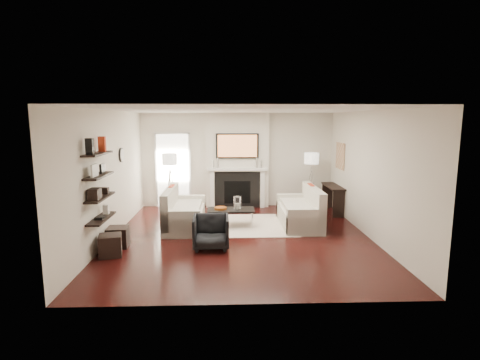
{
  "coord_description": "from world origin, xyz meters",
  "views": [
    {
      "loc": [
        -0.3,
        -7.79,
        2.5
      ],
      "look_at": [
        0.0,
        0.6,
        1.15
      ],
      "focal_mm": 28.0,
      "sensor_mm": 36.0,
      "label": 1
    }
  ],
  "objects_px": {
    "loveseat_right_base": "(299,217)",
    "lamp_left_shade": "(170,159)",
    "armchair": "(211,230)",
    "ottoman_near": "(118,237)",
    "coffee_table": "(231,210)",
    "loveseat_left_base": "(185,218)",
    "lamp_right_shade": "(312,158)"
  },
  "relations": [
    {
      "from": "armchair",
      "to": "ottoman_near",
      "type": "height_order",
      "value": "armchair"
    },
    {
      "from": "coffee_table",
      "to": "armchair",
      "type": "height_order",
      "value": "armchair"
    },
    {
      "from": "loveseat_left_base",
      "to": "lamp_left_shade",
      "type": "xyz_separation_m",
      "value": [
        -0.56,
        1.56,
        1.24
      ]
    },
    {
      "from": "coffee_table",
      "to": "lamp_right_shade",
      "type": "xyz_separation_m",
      "value": [
        2.26,
        1.63,
        1.05
      ]
    },
    {
      "from": "coffee_table",
      "to": "armchair",
      "type": "bearing_deg",
      "value": -105.41
    },
    {
      "from": "loveseat_right_base",
      "to": "coffee_table",
      "type": "distance_m",
      "value": 1.64
    },
    {
      "from": "loveseat_right_base",
      "to": "lamp_right_shade",
      "type": "xyz_separation_m",
      "value": [
        0.62,
        1.58,
        1.24
      ]
    },
    {
      "from": "loveseat_right_base",
      "to": "lamp_left_shade",
      "type": "bearing_deg",
      "value": 155.32
    },
    {
      "from": "lamp_right_shade",
      "to": "loveseat_right_base",
      "type": "bearing_deg",
      "value": -111.51
    },
    {
      "from": "loveseat_right_base",
      "to": "coffee_table",
      "type": "bearing_deg",
      "value": -178.41
    },
    {
      "from": "loveseat_left_base",
      "to": "coffee_table",
      "type": "distance_m",
      "value": 1.1
    },
    {
      "from": "lamp_right_shade",
      "to": "ottoman_near",
      "type": "xyz_separation_m",
      "value": [
        -4.52,
        -2.99,
        -1.25
      ]
    },
    {
      "from": "loveseat_left_base",
      "to": "loveseat_right_base",
      "type": "xyz_separation_m",
      "value": [
        2.72,
        0.06,
        0.0
      ]
    },
    {
      "from": "loveseat_right_base",
      "to": "lamp_right_shade",
      "type": "bearing_deg",
      "value": 68.49
    },
    {
      "from": "loveseat_left_base",
      "to": "armchair",
      "type": "bearing_deg",
      "value": -65.44
    },
    {
      "from": "lamp_left_shade",
      "to": "loveseat_right_base",
      "type": "bearing_deg",
      "value": -24.68
    },
    {
      "from": "armchair",
      "to": "ottoman_near",
      "type": "relative_size",
      "value": 1.78
    },
    {
      "from": "loveseat_left_base",
      "to": "ottoman_near",
      "type": "height_order",
      "value": "loveseat_left_base"
    },
    {
      "from": "loveseat_right_base",
      "to": "lamp_left_shade",
      "type": "distance_m",
      "value": 3.81
    },
    {
      "from": "loveseat_right_base",
      "to": "lamp_right_shade",
      "type": "distance_m",
      "value": 2.1
    },
    {
      "from": "lamp_left_shade",
      "to": "loveseat_left_base",
      "type": "bearing_deg",
      "value": -70.4
    },
    {
      "from": "loveseat_left_base",
      "to": "lamp_right_shade",
      "type": "bearing_deg",
      "value": 26.13
    },
    {
      "from": "lamp_left_shade",
      "to": "ottoman_near",
      "type": "distance_m",
      "value": 3.23
    },
    {
      "from": "coffee_table",
      "to": "loveseat_right_base",
      "type": "bearing_deg",
      "value": 1.59
    },
    {
      "from": "coffee_table",
      "to": "lamp_right_shade",
      "type": "relative_size",
      "value": 2.75
    },
    {
      "from": "lamp_right_shade",
      "to": "ottoman_near",
      "type": "height_order",
      "value": "lamp_right_shade"
    },
    {
      "from": "loveseat_right_base",
      "to": "coffee_table",
      "type": "xyz_separation_m",
      "value": [
        -1.63,
        -0.05,
        0.19
      ]
    },
    {
      "from": "loveseat_left_base",
      "to": "armchair",
      "type": "distance_m",
      "value": 1.63
    },
    {
      "from": "lamp_left_shade",
      "to": "ottoman_near",
      "type": "bearing_deg",
      "value": -102.0
    },
    {
      "from": "armchair",
      "to": "lamp_left_shade",
      "type": "xyz_separation_m",
      "value": [
        -1.23,
        3.04,
        1.09
      ]
    },
    {
      "from": "lamp_right_shade",
      "to": "ottoman_near",
      "type": "bearing_deg",
      "value": -146.48
    },
    {
      "from": "loveseat_left_base",
      "to": "loveseat_right_base",
      "type": "relative_size",
      "value": 1.0
    }
  ]
}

